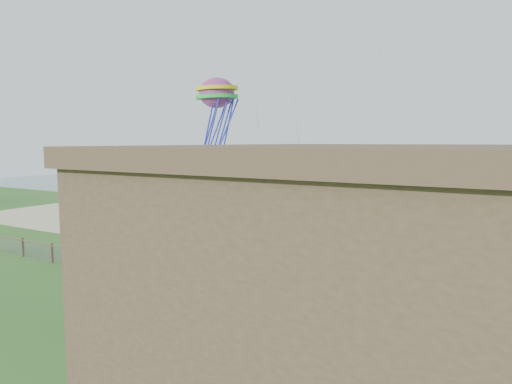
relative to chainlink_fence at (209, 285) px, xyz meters
The scene contains 6 objects.
ground 6.03m from the chainlink_fence, 90.00° to the right, with size 160.00×160.00×0.00m, color #23511C.
sand_beach 16.01m from the chainlink_fence, 90.00° to the left, with size 72.00×20.00×0.02m, color tan.
ocean 60.00m from the chainlink_fence, 90.00° to the left, with size 160.00×68.00×0.02m, color slate.
chainlink_fence is the anchor object (origin of this frame).
picnic_table 5.35m from the chainlink_fence, 10.77° to the right, with size 1.56×1.18×0.66m, color brown, non-canonical shape.
octopus_kite 11.43m from the chainlink_fence, 121.84° to the left, with size 2.96×2.09×6.10m, color #E64624, non-canonical shape.
Camera 1 is at (12.92, -11.35, 7.49)m, focal length 32.00 mm.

